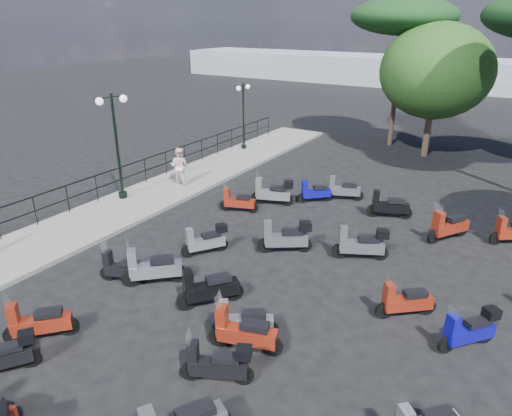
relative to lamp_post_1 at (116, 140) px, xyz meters
The scene contains 28 objects.
ground 8.22m from the lamp_post_1, 22.07° to the right, with size 120.00×120.00×0.00m, color black.
sidewalk 2.62m from the lamp_post_1, ahead, with size 3.00×30.00×0.15m, color slate.
railing 1.79m from the lamp_post_1, 167.04° to the right, with size 0.04×26.04×1.10m.
lamp_post_1 is the anchor object (origin of this frame).
lamp_post_2 9.13m from the lamp_post_1, 90.01° to the left, with size 0.31×1.07×3.63m.
pedestrian_far 3.14m from the lamp_post_1, 70.12° to the left, with size 0.82×0.64×1.68m, color silver.
scooter_1 10.22m from the lamp_post_1, 57.21° to the right, with size 1.01×1.31×1.21m.
scooter_2 6.89m from the lamp_post_1, 42.79° to the right, with size 1.44×0.74×1.21m.
scooter_3 7.25m from the lamp_post_1, 35.95° to the right, with size 1.42×1.34×1.47m.
scooter_4 5.42m from the lamp_post_1, 18.66° to the left, with size 1.47×0.72×1.22m.
scooter_5 6.56m from the lamp_post_1, 28.12° to the left, with size 1.69×0.88×1.40m.
scooter_8 9.13m from the lamp_post_1, 55.25° to the right, with size 1.22×1.31×1.34m.
scooter_9 6.42m from the lamp_post_1, 17.74° to the right, with size 1.01×1.37×1.25m.
scooter_10 8.16m from the lamp_post_1, ahead, with size 1.56×1.15×1.42m.
scooter_11 8.25m from the lamp_post_1, 31.19° to the left, with size 1.16×1.10×1.20m.
scooter_13 11.49m from the lamp_post_1, 33.16° to the right, with size 1.45×0.86×1.24m.
scooter_14 10.85m from the lamp_post_1, 28.41° to the right, with size 1.71×0.76×1.40m.
scooter_15 8.87m from the lamp_post_1, 28.14° to the right, with size 1.23×1.50×1.45m.
scooter_16 10.34m from the lamp_post_1, ahead, with size 1.63×0.98×1.40m.
scooter_17 9.42m from the lamp_post_1, 32.81° to the left, with size 1.53×0.81×1.28m.
scooter_20 10.47m from the lamp_post_1, 27.23° to the right, with size 1.42×0.95×1.28m.
scooter_21 12.44m from the lamp_post_1, ahead, with size 1.29×1.11×1.28m.
scooter_22 12.79m from the lamp_post_1, 15.38° to the left, with size 1.09×1.60×1.45m.
scooter_23 10.91m from the lamp_post_1, 22.72° to the left, with size 1.62×0.84×1.36m.
scooter_27 14.03m from the lamp_post_1, ahead, with size 1.12×1.30×1.25m.
broadleaf_tree 16.40m from the lamp_post_1, 56.35° to the left, with size 5.73×5.73×6.96m.
pine_2 16.94m from the lamp_post_1, 65.78° to the left, with size 5.76×5.76×8.15m.
distant_hills 42.70m from the lamp_post_1, 80.25° to the left, with size 70.00×8.00×3.00m, color gray.
Camera 1 is at (6.84, -9.13, 7.08)m, focal length 32.00 mm.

